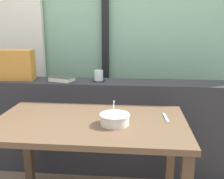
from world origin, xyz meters
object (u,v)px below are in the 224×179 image
object	(u,v)px
throw_pillow	(15,65)
soup_bowl	(115,119)
closed_book	(62,79)
fork_utensil	(166,118)
breakfast_table	(90,136)
coaster_square	(99,81)
juice_glass	(99,76)

from	to	relation	value
throw_pillow	soup_bowl	world-z (taller)	throw_pillow
closed_book	fork_utensil	world-z (taller)	closed_book
soup_bowl	fork_utensil	xyz separation A→B (m)	(0.32, 0.14, -0.03)
throw_pillow	fork_utensil	bearing A→B (deg)	-23.96
breakfast_table	closed_book	size ratio (longest dim) A/B	5.23
coaster_square	throw_pillow	world-z (taller)	throw_pillow
juice_glass	fork_utensil	bearing A→B (deg)	-47.41
throw_pillow	coaster_square	bearing A→B (deg)	0.52
throw_pillow	fork_utensil	distance (m)	1.39
coaster_square	juice_glass	size ratio (longest dim) A/B	1.13
juice_glass	throw_pillow	size ratio (longest dim) A/B	0.28
juice_glass	throw_pillow	bearing A→B (deg)	-179.48
coaster_square	soup_bowl	bearing A→B (deg)	-74.23
juice_glass	fork_utensil	xyz separation A→B (m)	(0.52, -0.56, -0.16)
breakfast_table	fork_utensil	xyz separation A→B (m)	(0.48, 0.09, 0.11)
coaster_square	fork_utensil	xyz separation A→B (m)	(0.52, -0.56, -0.12)
coaster_square	soup_bowl	xyz separation A→B (m)	(0.20, -0.70, -0.09)
juice_glass	breakfast_table	bearing A→B (deg)	-87.05
fork_utensil	soup_bowl	bearing A→B (deg)	-161.32
closed_book	fork_utensil	distance (m)	0.99
coaster_square	closed_book	size ratio (longest dim) A/B	0.43
fork_utensil	closed_book	bearing A→B (deg)	143.51
coaster_square	juice_glass	distance (m)	0.04
breakfast_table	juice_glass	distance (m)	0.70
breakfast_table	juice_glass	world-z (taller)	juice_glass
juice_glass	closed_book	world-z (taller)	juice_glass
juice_glass	closed_book	xyz separation A→B (m)	(-0.31, -0.04, -0.03)
closed_book	juice_glass	bearing A→B (deg)	7.14
breakfast_table	juice_glass	xyz separation A→B (m)	(-0.03, 0.65, 0.26)
closed_book	soup_bowl	bearing A→B (deg)	-52.16
breakfast_table	soup_bowl	bearing A→B (deg)	-16.85
juice_glass	soup_bowl	xyz separation A→B (m)	(0.20, -0.70, -0.13)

